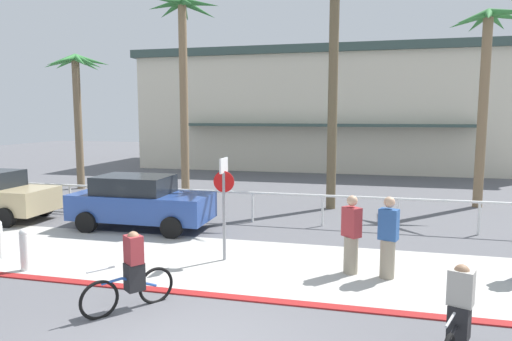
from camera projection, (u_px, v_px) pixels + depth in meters
The scene contains 16 objects.
ground_plane at pixel (294, 214), 16.44m from camera, with size 80.00×80.00×0.00m, color #5B5B60.
sidewalk_strip at pixel (257, 265), 10.84m from camera, with size 44.00×4.00×0.02m, color beige.
curb_paint at pixel (233, 297), 8.91m from camera, with size 44.00×0.24×0.03m, color maroon.
building_backdrop at pixel (330, 110), 32.67m from camera, with size 25.45×12.01×7.87m.
rail_fence at pixel (287, 199), 14.89m from camera, with size 21.14×0.08×1.04m.
stop_sign_bike_lane at pixel (224, 194), 11.02m from camera, with size 0.52×0.56×2.56m.
bollard_1 at pixel (24, 249), 10.41m from camera, with size 0.20×0.20×1.00m.
palm_tree_0 at pixel (77, 85), 21.72m from camera, with size 3.02×3.07×6.50m.
palm_tree_1 at pixel (183, 53), 19.60m from camera, with size 3.10×3.43×8.60m.
palm_tree_2 at pixel (335, 23), 16.68m from camera, with size 3.42×3.42×9.26m.
palm_tree_3 at pixel (486, 62), 17.10m from camera, with size 2.77×3.27×7.56m.
car_blue_1 at pixel (140, 201), 14.32m from camera, with size 4.40×2.02×1.69m.
cyclist_black_0 at pixel (459, 317), 6.49m from camera, with size 0.73×1.71×1.50m.
cyclist_blue_1 at pixel (132, 273), 8.34m from camera, with size 1.15×1.48×1.50m.
pedestrian_0 at pixel (388, 241), 9.88m from camera, with size 0.47×0.41×1.84m.
pedestrian_1 at pixel (351, 238), 10.18m from camera, with size 0.47×0.46×1.81m.
Camera 1 is at (2.44, -6.00, 3.58)m, focal length 31.70 mm.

